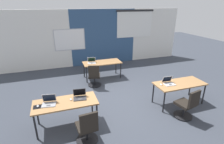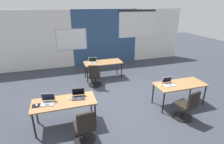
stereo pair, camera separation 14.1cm
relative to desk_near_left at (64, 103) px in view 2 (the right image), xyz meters
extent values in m
plane|color=#383D47|center=(1.75, 0.60, -0.66)|extent=(24.00, 24.00, 0.00)
cube|color=silver|center=(1.75, 4.80, 0.74)|extent=(10.00, 0.20, 2.80)
cube|color=#2D4C75|center=(2.39, 4.69, 0.74)|extent=(3.38, 0.01, 2.80)
cube|color=#B7B7BC|center=(0.65, 4.69, 0.73)|extent=(1.48, 0.02, 1.04)
cube|color=white|center=(0.65, 4.68, 0.73)|extent=(1.40, 0.02, 0.96)
cube|color=white|center=(4.11, 4.67, 1.33)|extent=(2.00, 0.02, 1.32)
cylinder|color=black|center=(4.11, 4.67, 2.04)|extent=(2.10, 0.10, 0.10)
cube|color=#A37547|center=(0.00, 0.00, 0.04)|extent=(1.60, 0.70, 0.04)
cylinder|color=black|center=(-0.74, -0.30, -0.32)|extent=(0.04, 0.04, 0.68)
cylinder|color=black|center=(0.74, -0.30, -0.32)|extent=(0.04, 0.04, 0.68)
cylinder|color=black|center=(-0.74, 0.30, -0.32)|extent=(0.04, 0.04, 0.68)
cylinder|color=black|center=(0.74, 0.30, -0.32)|extent=(0.04, 0.04, 0.68)
cube|color=#A37547|center=(3.50, 0.00, 0.04)|extent=(1.60, 0.70, 0.04)
cylinder|color=black|center=(2.76, -0.30, -0.32)|extent=(0.04, 0.04, 0.68)
cylinder|color=black|center=(4.24, -0.30, -0.32)|extent=(0.04, 0.04, 0.68)
cylinder|color=black|center=(2.76, 0.30, -0.32)|extent=(0.04, 0.04, 0.68)
cylinder|color=black|center=(4.24, 0.30, -0.32)|extent=(0.04, 0.04, 0.68)
cube|color=#A37547|center=(1.75, 2.80, 0.04)|extent=(1.60, 0.70, 0.04)
cylinder|color=black|center=(1.01, 2.50, -0.32)|extent=(0.04, 0.04, 0.68)
cylinder|color=black|center=(2.49, 2.50, -0.32)|extent=(0.04, 0.04, 0.68)
cylinder|color=black|center=(1.01, 3.10, -0.32)|extent=(0.04, 0.04, 0.68)
cylinder|color=black|center=(2.49, 3.10, -0.32)|extent=(0.04, 0.04, 0.68)
cube|color=#333338|center=(0.38, 0.04, 0.07)|extent=(0.36, 0.27, 0.02)
cube|color=#4C4C4F|center=(0.37, -0.01, 0.08)|extent=(0.10, 0.07, 0.00)
cube|color=#333338|center=(0.39, 0.18, 0.18)|extent=(0.33, 0.10, 0.22)
cube|color=black|center=(0.39, 0.17, 0.19)|extent=(0.30, 0.08, 0.19)
ellipsoid|color=#B2B2B7|center=(0.15, 0.05, 0.08)|extent=(0.06, 0.10, 0.03)
cylinder|color=black|center=(0.38, -0.72, -0.64)|extent=(0.52, 0.52, 0.04)
cylinder|color=black|center=(0.38, -0.72, -0.45)|extent=(0.06, 0.06, 0.34)
cube|color=black|center=(0.38, -0.72, -0.24)|extent=(0.48, 0.48, 0.08)
cube|color=black|center=(0.41, -0.97, 0.03)|extent=(0.40, 0.10, 0.46)
sphere|color=black|center=(0.36, -0.49, -0.64)|extent=(0.04, 0.04, 0.04)
sphere|color=black|center=(0.61, -0.77, -0.64)|extent=(0.04, 0.04, 0.04)
sphere|color=black|center=(0.17, -0.81, -0.64)|extent=(0.04, 0.04, 0.04)
cube|color=silver|center=(3.12, 0.01, 0.07)|extent=(0.34, 0.25, 0.02)
cube|color=#4C4C4F|center=(3.12, -0.04, 0.08)|extent=(0.09, 0.06, 0.00)
cube|color=silver|center=(3.13, 0.17, 0.18)|extent=(0.33, 0.10, 0.21)
cube|color=black|center=(3.13, 0.16, 0.18)|extent=(0.30, 0.09, 0.18)
ellipsoid|color=silver|center=(2.86, 0.07, 0.08)|extent=(0.07, 0.11, 0.03)
cylinder|color=black|center=(3.19, -0.66, -0.64)|extent=(0.52, 0.52, 0.04)
cylinder|color=black|center=(3.19, -0.66, -0.45)|extent=(0.06, 0.06, 0.34)
cube|color=black|center=(3.19, -0.66, -0.24)|extent=(0.52, 0.52, 0.08)
cube|color=black|center=(3.24, -0.91, 0.03)|extent=(0.40, 0.14, 0.46)
sphere|color=black|center=(3.14, -0.43, -0.64)|extent=(0.04, 0.04, 0.04)
sphere|color=black|center=(3.42, -0.69, -0.64)|extent=(0.04, 0.04, 0.04)
sphere|color=black|center=(2.98, -0.78, -0.64)|extent=(0.04, 0.04, 0.04)
cube|color=silver|center=(1.30, 2.79, 0.07)|extent=(0.37, 0.29, 0.02)
cube|color=#4C4C4F|center=(1.29, 2.74, 0.08)|extent=(0.10, 0.08, 0.00)
cube|color=silver|center=(1.33, 2.94, 0.18)|extent=(0.34, 0.15, 0.21)
cube|color=black|center=(1.33, 2.94, 0.18)|extent=(0.31, 0.13, 0.18)
cylinder|color=black|center=(1.25, 2.15, -0.64)|extent=(0.52, 0.52, 0.04)
cylinder|color=black|center=(1.25, 2.15, -0.45)|extent=(0.06, 0.06, 0.34)
cube|color=black|center=(1.25, 2.15, -0.24)|extent=(0.54, 0.54, 0.08)
cube|color=black|center=(1.18, 1.91, 0.03)|extent=(0.40, 0.17, 0.46)
sphere|color=black|center=(1.31, 2.38, -0.64)|extent=(0.04, 0.04, 0.04)
sphere|color=black|center=(1.44, 2.02, -0.64)|extent=(0.04, 0.04, 0.04)
sphere|color=black|center=(1.02, 2.15, -0.64)|extent=(0.04, 0.04, 0.04)
cube|color=#9E9EA3|center=(-0.40, -0.02, 0.07)|extent=(0.36, 0.28, 0.02)
cube|color=#4C4C4F|center=(-0.40, -0.07, 0.08)|extent=(0.10, 0.07, 0.00)
cube|color=#9E9EA3|center=(-0.37, 0.12, 0.19)|extent=(0.33, 0.11, 0.22)
cube|color=black|center=(-0.37, 0.11, 0.19)|extent=(0.30, 0.09, 0.19)
cube|color=black|center=(-0.65, -0.02, 0.06)|extent=(0.22, 0.19, 0.00)
ellipsoid|color=#B2B2B7|center=(-0.65, -0.02, 0.08)|extent=(0.07, 0.11, 0.03)
camera|label=1|loc=(-0.10, -4.00, 2.39)|focal=27.90mm
camera|label=2|loc=(0.03, -4.04, 2.39)|focal=27.90mm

